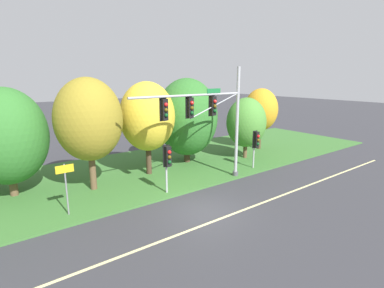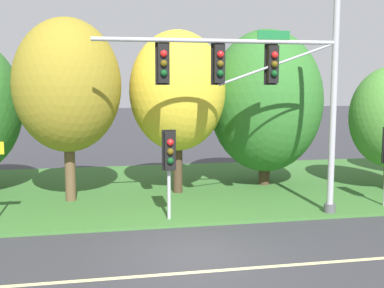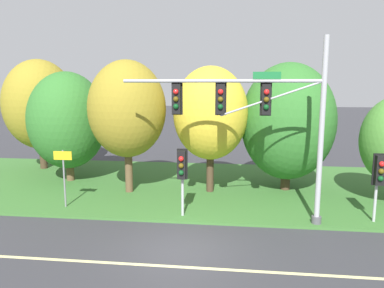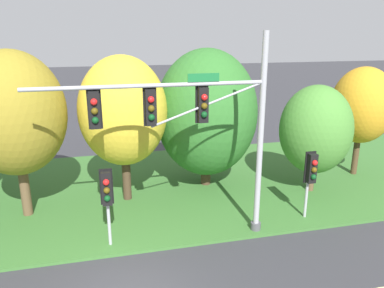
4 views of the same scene
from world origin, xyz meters
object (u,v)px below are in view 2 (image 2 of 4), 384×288
tree_behind_signpost (67,86)px  tree_tall_centre (265,101)px  traffic_signal_mast (265,80)px  pedestrian_signal_near_kerb (169,156)px  tree_mid_verge (177,91)px

tree_behind_signpost → tree_tall_centre: 8.51m
traffic_signal_mast → pedestrian_signal_near_kerb: traffic_signal_mast is taller
pedestrian_signal_near_kerb → tree_behind_signpost: size_ratio=0.43×
tree_mid_verge → tree_tall_centre: bearing=11.9°
tree_behind_signpost → tree_mid_verge: bearing=7.7°
traffic_signal_mast → tree_mid_verge: size_ratio=1.25×
tree_tall_centre → tree_mid_verge: bearing=-168.1°
tree_behind_signpost → tree_tall_centre: (8.36, 1.44, -0.69)m
tree_mid_verge → tree_tall_centre: (4.06, 0.86, -0.47)m
traffic_signal_mast → pedestrian_signal_near_kerb: 4.00m
tree_tall_centre → tree_behind_signpost: bearing=-170.2°
traffic_signal_mast → pedestrian_signal_near_kerb: bearing=178.5°
traffic_signal_mast → tree_tall_centre: 5.37m
pedestrian_signal_near_kerb → tree_behind_signpost: bearing=134.3°
tree_behind_signpost → tree_mid_verge: tree_behind_signpost is taller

